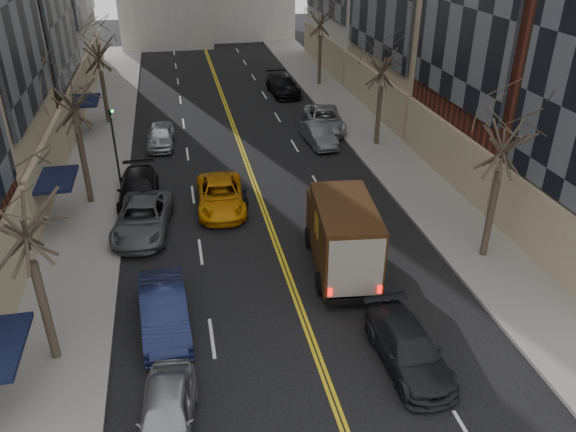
{
  "coord_description": "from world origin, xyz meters",
  "views": [
    {
      "loc": [
        -4.01,
        -7.94,
        13.5
      ],
      "look_at": [
        0.25,
        12.54,
        2.2
      ],
      "focal_mm": 35.0,
      "sensor_mm": 36.0,
      "label": 1
    }
  ],
  "objects_px": {
    "ups_truck": "(342,235)",
    "taxi": "(221,196)",
    "pedestrian": "(245,202)",
    "observer_sedan": "(409,349)"
  },
  "relations": [
    {
      "from": "observer_sedan",
      "to": "ups_truck",
      "type": "bearing_deg",
      "value": 93.48
    },
    {
      "from": "ups_truck",
      "to": "taxi",
      "type": "distance_m",
      "value": 8.12
    },
    {
      "from": "observer_sedan",
      "to": "taxi",
      "type": "height_order",
      "value": "taxi"
    },
    {
      "from": "taxi",
      "to": "pedestrian",
      "type": "xyz_separation_m",
      "value": [
        1.1,
        -1.24,
        0.14
      ]
    },
    {
      "from": "observer_sedan",
      "to": "pedestrian",
      "type": "height_order",
      "value": "pedestrian"
    },
    {
      "from": "ups_truck",
      "to": "pedestrian",
      "type": "relative_size",
      "value": 3.69
    },
    {
      "from": "ups_truck",
      "to": "pedestrian",
      "type": "height_order",
      "value": "ups_truck"
    },
    {
      "from": "ups_truck",
      "to": "taxi",
      "type": "bearing_deg",
      "value": 129.93
    },
    {
      "from": "pedestrian",
      "to": "taxi",
      "type": "bearing_deg",
      "value": 23.09
    },
    {
      "from": "ups_truck",
      "to": "observer_sedan",
      "type": "distance_m",
      "value": 6.16
    }
  ]
}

